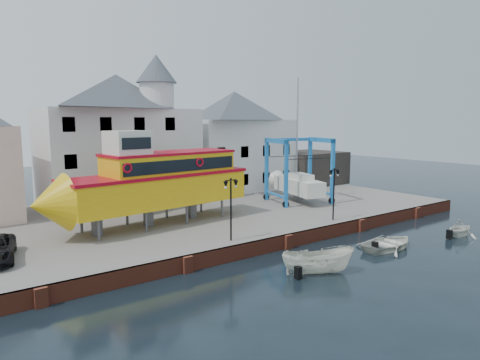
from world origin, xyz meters
TOP-DOWN VIEW (x-y plane):
  - ground at (0.00, 0.00)m, footprint 140.00×140.00m
  - hardstanding at (0.00, 11.00)m, footprint 44.00×22.00m
  - quay_wall at (-0.00, 0.10)m, footprint 44.00×0.47m
  - building_white_main at (-4.87, 18.39)m, footprint 14.00×8.30m
  - building_white_right at (9.00, 19.00)m, footprint 12.00×8.00m
  - shed_dark at (19.00, 17.00)m, footprint 8.00×7.00m
  - lamp_post_left at (-4.00, 1.20)m, footprint 1.12×0.32m
  - lamp_post_right at (6.00, 1.20)m, footprint 1.12×0.32m
  - tour_boat at (-6.73, 8.09)m, footprint 16.84×5.69m
  - travel_lift at (9.37, 9.20)m, footprint 6.48×8.18m
  - motorboat_a at (-1.89, -4.66)m, footprint 4.60×3.52m
  - motorboat_b at (5.82, -4.14)m, footprint 4.69×3.37m
  - motorboat_c at (13.03, -5.48)m, footprint 2.97×2.61m

SIDE VIEW (x-z plane):
  - ground at x=0.00m, z-range 0.00..0.00m
  - motorboat_a at x=-1.89m, z-range -0.84..0.84m
  - motorboat_b at x=5.82m, z-range -0.48..0.48m
  - motorboat_c at x=13.03m, z-range -0.75..0.75m
  - hardstanding at x=0.00m, z-range 0.00..1.00m
  - quay_wall at x=0.00m, z-range 0.00..1.00m
  - shed_dark at x=19.00m, z-range 1.00..5.00m
  - travel_lift at x=9.37m, z-range -2.98..9.00m
  - lamp_post_left at x=-4.00m, z-range 2.07..6.27m
  - lamp_post_right at x=6.00m, z-range 2.07..6.27m
  - tour_boat at x=-6.73m, z-range 0.80..7.99m
  - building_white_right at x=9.00m, z-range 1.00..12.20m
  - building_white_main at x=-4.87m, z-range 0.34..14.34m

